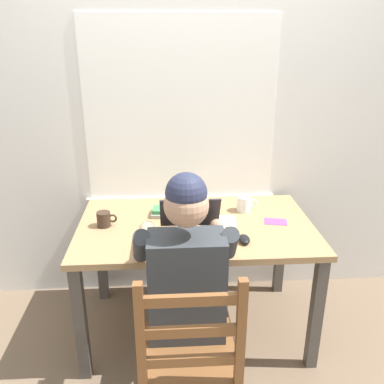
{
  "coord_description": "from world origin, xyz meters",
  "views": [
    {
      "loc": [
        -0.16,
        -2.15,
        1.77
      ],
      "look_at": [
        -0.03,
        -0.05,
        0.95
      ],
      "focal_mm": 38.38,
      "sensor_mm": 36.0,
      "label": 1
    }
  ],
  "objects_px": {
    "desk": "(196,238)",
    "coffee_mug_dark": "(104,219)",
    "seated_person": "(186,278)",
    "laptop": "(191,231)",
    "wooden_chair": "(189,359)",
    "landscape_photo_print": "(275,222)",
    "coffee_mug_white": "(244,204)",
    "computer_mouse": "(244,239)",
    "book_stack_main": "(166,212)"
  },
  "relations": [
    {
      "from": "computer_mouse",
      "to": "landscape_photo_print",
      "type": "distance_m",
      "value": 0.33
    },
    {
      "from": "laptop",
      "to": "coffee_mug_dark",
      "type": "bearing_deg",
      "value": 158.02
    },
    {
      "from": "coffee_mug_white",
      "to": "computer_mouse",
      "type": "bearing_deg",
      "value": -100.31
    },
    {
      "from": "coffee_mug_white",
      "to": "coffee_mug_dark",
      "type": "relative_size",
      "value": 1.08
    },
    {
      "from": "seated_person",
      "to": "computer_mouse",
      "type": "xyz_separation_m",
      "value": [
        0.32,
        0.25,
        0.06
      ]
    },
    {
      "from": "coffee_mug_white",
      "to": "coffee_mug_dark",
      "type": "height_order",
      "value": "coffee_mug_white"
    },
    {
      "from": "landscape_photo_print",
      "to": "wooden_chair",
      "type": "bearing_deg",
      "value": -113.6
    },
    {
      "from": "landscape_photo_print",
      "to": "seated_person",
      "type": "bearing_deg",
      "value": -126.36
    },
    {
      "from": "coffee_mug_white",
      "to": "book_stack_main",
      "type": "bearing_deg",
      "value": -176.87
    },
    {
      "from": "seated_person",
      "to": "landscape_photo_print",
      "type": "xyz_separation_m",
      "value": [
        0.55,
        0.49,
        0.05
      ]
    },
    {
      "from": "wooden_chair",
      "to": "book_stack_main",
      "type": "relative_size",
      "value": 4.81
    },
    {
      "from": "coffee_mug_white",
      "to": "book_stack_main",
      "type": "relative_size",
      "value": 0.64
    },
    {
      "from": "coffee_mug_dark",
      "to": "coffee_mug_white",
      "type": "bearing_deg",
      "value": 11.13
    },
    {
      "from": "book_stack_main",
      "to": "landscape_photo_print",
      "type": "bearing_deg",
      "value": -12.61
    },
    {
      "from": "coffee_mug_dark",
      "to": "computer_mouse",
      "type": "bearing_deg",
      "value": -17.55
    },
    {
      "from": "wooden_chair",
      "to": "laptop",
      "type": "relative_size",
      "value": 2.8
    },
    {
      "from": "wooden_chair",
      "to": "laptop",
      "type": "height_order",
      "value": "laptop"
    },
    {
      "from": "wooden_chair",
      "to": "computer_mouse",
      "type": "xyz_separation_m",
      "value": [
        0.32,
        0.54,
        0.29
      ]
    },
    {
      "from": "desk",
      "to": "coffee_mug_white",
      "type": "xyz_separation_m",
      "value": [
        0.31,
        0.17,
        0.14
      ]
    },
    {
      "from": "seated_person",
      "to": "laptop",
      "type": "relative_size",
      "value": 3.7
    },
    {
      "from": "laptop",
      "to": "coffee_mug_white",
      "type": "bearing_deg",
      "value": 45.68
    },
    {
      "from": "coffee_mug_dark",
      "to": "landscape_photo_print",
      "type": "distance_m",
      "value": 1.0
    },
    {
      "from": "coffee_mug_white",
      "to": "landscape_photo_print",
      "type": "xyz_separation_m",
      "value": [
        0.16,
        -0.17,
        -0.05
      ]
    },
    {
      "from": "coffee_mug_dark",
      "to": "laptop",
      "type": "bearing_deg",
      "value": -21.98
    },
    {
      "from": "laptop",
      "to": "landscape_photo_print",
      "type": "height_order",
      "value": "laptop"
    },
    {
      "from": "desk",
      "to": "wooden_chair",
      "type": "bearing_deg",
      "value": -96.17
    },
    {
      "from": "coffee_mug_white",
      "to": "landscape_photo_print",
      "type": "relative_size",
      "value": 0.97
    },
    {
      "from": "desk",
      "to": "coffee_mug_dark",
      "type": "height_order",
      "value": "coffee_mug_dark"
    },
    {
      "from": "desk",
      "to": "laptop",
      "type": "bearing_deg",
      "value": -101.4
    },
    {
      "from": "desk",
      "to": "coffee_mug_dark",
      "type": "xyz_separation_m",
      "value": [
        -0.53,
        0.01,
        0.14
      ]
    },
    {
      "from": "seated_person",
      "to": "wooden_chair",
      "type": "height_order",
      "value": "seated_person"
    },
    {
      "from": "laptop",
      "to": "seated_person",
      "type": "bearing_deg",
      "value": -98.49
    },
    {
      "from": "desk",
      "to": "coffee_mug_white",
      "type": "bearing_deg",
      "value": 28.43
    },
    {
      "from": "laptop",
      "to": "coffee_mug_dark",
      "type": "relative_size",
      "value": 2.91
    },
    {
      "from": "computer_mouse",
      "to": "landscape_photo_print",
      "type": "height_order",
      "value": "computer_mouse"
    },
    {
      "from": "wooden_chair",
      "to": "computer_mouse",
      "type": "distance_m",
      "value": 0.69
    },
    {
      "from": "computer_mouse",
      "to": "book_stack_main",
      "type": "height_order",
      "value": "book_stack_main"
    },
    {
      "from": "landscape_photo_print",
      "to": "desk",
      "type": "bearing_deg",
      "value": -167.9
    },
    {
      "from": "desk",
      "to": "book_stack_main",
      "type": "distance_m",
      "value": 0.25
    },
    {
      "from": "seated_person",
      "to": "coffee_mug_white",
      "type": "xyz_separation_m",
      "value": [
        0.4,
        0.66,
        0.09
      ]
    },
    {
      "from": "seated_person",
      "to": "landscape_photo_print",
      "type": "relative_size",
      "value": 9.59
    },
    {
      "from": "desk",
      "to": "laptop",
      "type": "distance_m",
      "value": 0.24
    },
    {
      "from": "coffee_mug_dark",
      "to": "book_stack_main",
      "type": "height_order",
      "value": "coffee_mug_dark"
    },
    {
      "from": "coffee_mug_dark",
      "to": "book_stack_main",
      "type": "distance_m",
      "value": 0.38
    },
    {
      "from": "book_stack_main",
      "to": "wooden_chair",
      "type": "bearing_deg",
      "value": -84.55
    },
    {
      "from": "seated_person",
      "to": "book_stack_main",
      "type": "xyz_separation_m",
      "value": [
        -0.09,
        0.64,
        0.06
      ]
    },
    {
      "from": "desk",
      "to": "coffee_mug_dark",
      "type": "distance_m",
      "value": 0.54
    },
    {
      "from": "computer_mouse",
      "to": "landscape_photo_print",
      "type": "bearing_deg",
      "value": 45.83
    },
    {
      "from": "laptop",
      "to": "computer_mouse",
      "type": "xyz_separation_m",
      "value": [
        0.28,
        -0.05,
        -0.03
      ]
    },
    {
      "from": "computer_mouse",
      "to": "coffee_mug_white",
      "type": "xyz_separation_m",
      "value": [
        0.07,
        0.41,
        0.03
      ]
    }
  ]
}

